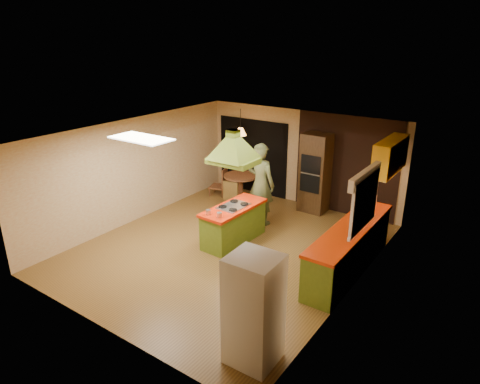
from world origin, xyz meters
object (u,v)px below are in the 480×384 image
Objects in this scene: dining_table at (241,182)px; canister_large at (373,200)px; refrigerator at (254,310)px; man at (261,184)px; wall_oven at (315,173)px; kitchen_island at (234,224)px.

dining_table is 4.31× the size of canister_large.
refrigerator reaches higher than dining_table.
canister_large reaches higher than dining_table.
canister_large is (2.54, 0.42, 0.04)m from man.
dining_table is (-2.00, -0.43, -0.53)m from wall_oven.
dining_table is (-1.28, 1.01, -0.50)m from man.
kitchen_island is at bearing 128.38° from refrigerator.
man is 1.71m from dining_table.
dining_table is at bearing 171.24° from canister_large.
refrigerator is at bearing 123.59° from man.
wall_oven reaches higher than canister_large.
man is 1.22× the size of refrigerator.
kitchen_island is at bearing -103.95° from wall_oven.
refrigerator reaches higher than kitchen_island.
wall_oven is at bearing 105.70° from refrigerator.
kitchen_island is 0.84× the size of man.
canister_large is at bearing 34.85° from kitchen_island.
refrigerator is 7.57× the size of canister_large.
refrigerator is 5.68m from wall_oven.
refrigerator is at bearing -47.79° from kitchen_island.
man is at bearing -116.14° from wall_oven.
wall_oven is (0.67, 2.61, 0.59)m from kitchen_island.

